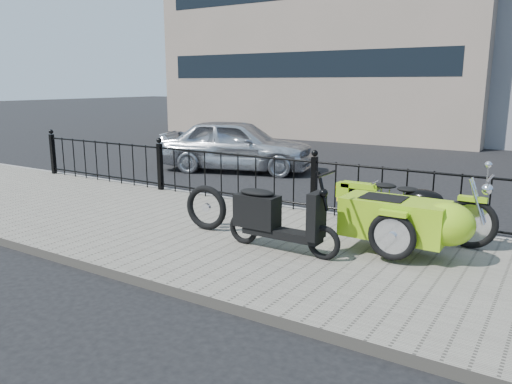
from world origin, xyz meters
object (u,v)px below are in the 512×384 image
Objects in this scene: sedan_car at (237,145)px; scooter at (274,218)px; motorcycle_sidecar at (411,217)px; spare_tire at (206,208)px.

scooter is at bearing -158.69° from sedan_car.
spare_tire is (-2.87, -0.58, -0.13)m from motorcycle_sidecar.
motorcycle_sidecar is at bearing 11.43° from spare_tire.
scooter reaches higher than spare_tire.
motorcycle_sidecar is at bearing 28.22° from scooter.
motorcycle_sidecar reaches higher than spare_tire.
spare_tire is 0.17× the size of sedan_car.
motorcycle_sidecar is 1.38× the size of scooter.
spare_tire is at bearing 169.28° from scooter.
motorcycle_sidecar is 0.56× the size of sedan_car.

